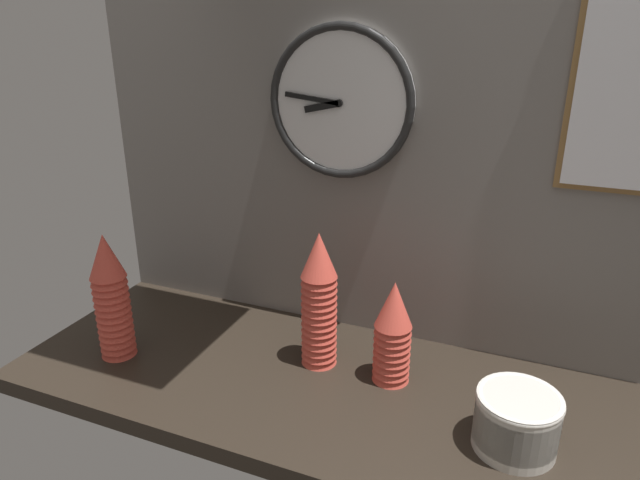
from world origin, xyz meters
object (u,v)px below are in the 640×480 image
Objects in this scene: bowl_stack_right at (517,420)px; wall_clock at (340,103)px; cup_stack_center_right at (393,332)px; cup_stack_far_left at (111,296)px; cup_stack_center at (319,300)px.

bowl_stack_right is 0.76m from wall_clock.
wall_clock is at bearing 137.60° from cup_stack_center_right.
cup_stack_far_left is 0.88× the size of wall_clock.
cup_stack_center is 0.93× the size of wall_clock.
cup_stack_center_right is 0.74× the size of cup_stack_center.
wall_clock is at bearing 36.79° from cup_stack_far_left.
cup_stack_center is at bearing -83.21° from wall_clock.
cup_stack_center_right is at bearing -0.87° from cup_stack_center.
wall_clock reaches higher than bowl_stack_right.
cup_stack_center reaches higher than cup_stack_far_left.
wall_clock is (-0.47, 0.30, 0.52)m from bowl_stack_right.
cup_stack_far_left is at bearing -143.21° from wall_clock.
cup_stack_center reaches higher than bowl_stack_right.
wall_clock reaches higher than cup_stack_center.
cup_stack_center_right is 0.18m from cup_stack_center.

